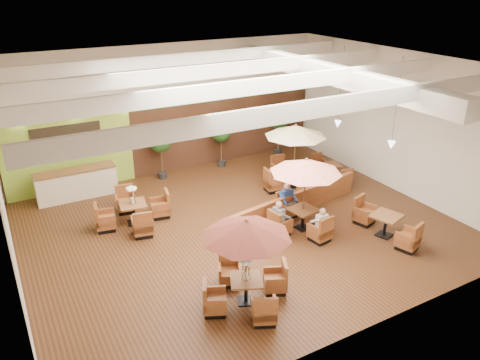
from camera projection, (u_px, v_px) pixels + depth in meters
room at (228, 116)px, 15.86m from camera, size 14.04×14.00×5.52m
service_counter at (77, 184)px, 18.12m from camera, size 3.00×0.75×1.18m
booth_divider at (296, 203)px, 16.95m from camera, size 6.03×1.22×0.84m
table_0 at (246, 247)px, 11.80m from camera, size 2.63×2.63×2.51m
table_1 at (304, 179)px, 15.33m from camera, size 2.50×2.60×2.59m
table_2 at (294, 142)px, 18.51m from camera, size 2.57×2.67×2.67m
table_3 at (134, 212)px, 16.27m from camera, size 2.71×2.71×1.55m
table_4 at (385, 226)px, 15.51m from camera, size 1.09×2.75×0.98m
table_5 at (330, 172)px, 19.89m from camera, size 0.85×2.30×0.84m
topiary_0 at (160, 144)px, 19.47m from camera, size 0.90×0.90×2.09m
topiary_1 at (221, 134)px, 20.75m from camera, size 0.88×0.88×2.05m
topiary_2 at (279, 121)px, 22.05m from camera, size 0.98×0.98×2.27m
diner_0 at (321, 221)px, 15.05m from camera, size 0.37×0.29×0.76m
diner_1 at (287, 198)px, 16.56m from camera, size 0.41×0.33×0.83m
diner_2 at (280, 215)px, 15.38m from camera, size 0.35×0.42×0.81m
diner_3 at (308, 178)px, 18.23m from camera, size 0.38×0.30×0.77m
diner_4 at (308, 178)px, 18.23m from camera, size 0.40×0.35×0.77m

